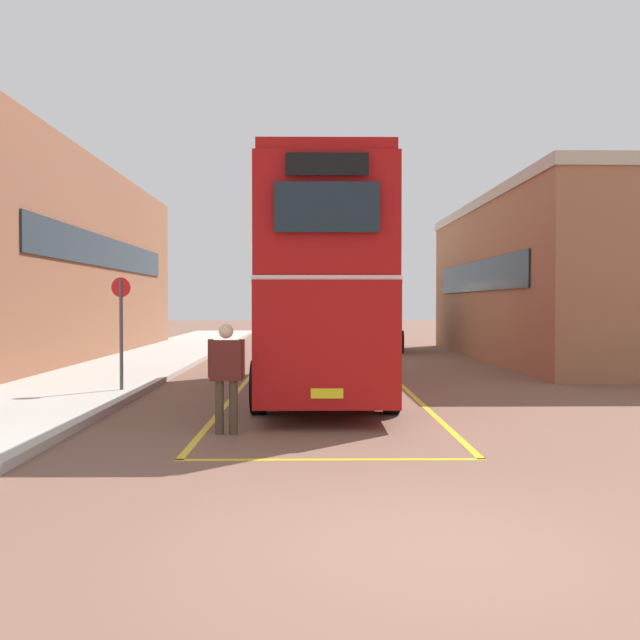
{
  "coord_description": "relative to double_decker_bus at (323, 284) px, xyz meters",
  "views": [
    {
      "loc": [
        -0.83,
        -6.15,
        2.07
      ],
      "look_at": [
        -0.46,
        13.31,
        1.62
      ],
      "focal_mm": 41.13,
      "sensor_mm": 36.0,
      "label": 1
    }
  ],
  "objects": [
    {
      "name": "ground_plane",
      "position": [
        0.45,
        3.63,
        -2.51
      ],
      "size": [
        135.6,
        135.6,
        0.0
      ],
      "primitive_type": "plane",
      "color": "brown"
    },
    {
      "name": "sidewalk_left",
      "position": [
        -6.05,
        6.03,
        -2.44
      ],
      "size": [
        4.0,
        57.6,
        0.14
      ],
      "primitive_type": "cube",
      "color": "#B2ADA3",
      "rests_on": "ground"
    },
    {
      "name": "brick_building_left",
      "position": [
        -11.08,
        10.42,
        1.05
      ],
      "size": [
        6.92,
        22.59,
        7.13
      ],
      "color": "brown",
      "rests_on": "ground"
    },
    {
      "name": "depot_building_right",
      "position": [
        9.78,
        10.09,
        0.46
      ],
      "size": [
        7.8,
        17.19,
        5.93
      ],
      "color": "#9E6647",
      "rests_on": "ground"
    },
    {
      "name": "double_decker_bus",
      "position": [
        0.0,
        0.0,
        0.0
      ],
      "size": [
        2.83,
        10.59,
        4.75
      ],
      "color": "black",
      "rests_on": "ground"
    },
    {
      "name": "single_deck_bus",
      "position": [
        2.53,
        16.32,
        -0.88
      ],
      "size": [
        3.13,
        8.26,
        3.02
      ],
      "color": "black",
      "rests_on": "ground"
    },
    {
      "name": "pedestrian_boarding",
      "position": [
        -1.64,
        -5.37,
        -1.5
      ],
      "size": [
        0.59,
        0.25,
        1.75
      ],
      "color": "#473828",
      "rests_on": "ground"
    },
    {
      "name": "bus_stop_sign",
      "position": [
        -4.51,
        -0.53,
        -0.86
      ],
      "size": [
        0.44,
        0.09,
        2.51
      ],
      "color": "#4C4C51",
      "rests_on": "sidewalk_left"
    },
    {
      "name": "bay_marking_yellow",
      "position": [
        -0.01,
        -1.93,
        -2.51
      ],
      "size": [
        4.24,
        12.59,
        0.01
      ],
      "color": "gold",
      "rests_on": "ground"
    }
  ]
}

